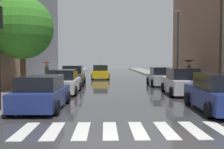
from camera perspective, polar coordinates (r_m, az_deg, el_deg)
ground_plane at (r=31.13m, az=0.39°, el=-1.00°), size 28.00×72.00×0.04m
sidewalk_left at (r=31.58m, az=-11.48°, el=-0.84°), size 3.00×72.00×0.15m
sidewalk_right at (r=32.01m, az=12.10°, el=-0.79°), size 3.00×72.00×0.15m
crosswalk_stripes at (r=8.81m, az=5.56°, el=-11.69°), size 7.65×2.20×0.01m
building_right_mid at (r=30.88m, az=21.71°, el=8.86°), size 6.00×14.41×10.86m
parked_car_left_nearest at (r=12.64m, az=-14.70°, el=-3.90°), size 2.16×4.44×1.54m
parked_car_left_second at (r=18.18m, az=-10.23°, el=-1.62°), size 2.09×4.37×1.61m
parked_car_left_third at (r=23.86m, az=-8.23°, el=-0.33°), size 2.06×4.38×1.74m
parked_car_right_nearest at (r=12.63m, az=21.79°, el=-3.80°), size 2.24×4.71×1.66m
parked_car_right_second at (r=17.95m, az=14.59°, el=-1.59°), size 2.20×4.40×1.71m
parked_car_right_third at (r=23.58m, az=10.28°, el=-0.52°), size 2.09×4.08×1.61m
taxi_midroad at (r=31.73m, az=-2.50°, el=0.49°), size 2.16×4.65×1.81m
pedestrian_foreground at (r=25.02m, az=-13.73°, el=1.38°), size 0.91×0.91×1.93m
pedestrian_near_tree at (r=26.16m, az=16.03°, el=1.82°), size 1.09×1.09×2.07m
street_tree_left at (r=19.42m, az=-18.55°, el=9.35°), size 4.23×4.23×6.38m
lamp_post_right at (r=25.12m, az=13.80°, el=6.94°), size 0.60×0.28×6.53m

